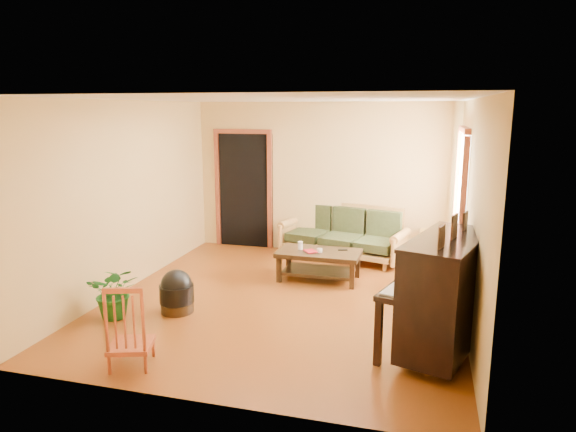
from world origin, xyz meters
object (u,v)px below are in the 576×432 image
(sofa, at_px, (342,233))
(potted_plant, at_px, (115,292))
(red_chair, at_px, (130,324))
(ceramic_crock, at_px, (429,257))
(piano, at_px, (445,297))
(footstool, at_px, (177,296))
(coffee_table, at_px, (319,265))
(armchair, at_px, (432,265))

(sofa, xyz_separation_m, potted_plant, (-2.23, -3.20, -0.12))
(red_chair, relative_size, ceramic_crock, 3.62)
(piano, xyz_separation_m, ceramic_crock, (-0.13, 3.21, -0.50))
(sofa, height_order, potted_plant, sofa)
(sofa, xyz_separation_m, piano, (1.55, -3.13, 0.17))
(footstool, bearing_deg, red_chair, -81.46)
(footstool, bearing_deg, sofa, 60.65)
(piano, distance_m, footstool, 3.19)
(red_chair, bearing_deg, piano, 2.25)
(coffee_table, bearing_deg, sofa, 82.76)
(coffee_table, bearing_deg, armchair, -8.86)
(sofa, bearing_deg, armchair, -30.40)
(sofa, distance_m, potted_plant, 3.90)
(sofa, xyz_separation_m, ceramic_crock, (1.42, 0.08, -0.33))
(sofa, bearing_deg, potted_plant, -110.55)
(piano, bearing_deg, potted_plant, -161.64)
(coffee_table, xyz_separation_m, red_chair, (-1.25, -3.02, 0.21))
(armchair, bearing_deg, coffee_table, 167.43)
(coffee_table, relative_size, ceramic_crock, 5.08)
(sofa, distance_m, coffee_table, 1.21)
(armchair, distance_m, piano, 1.72)
(footstool, distance_m, potted_plant, 0.73)
(sofa, height_order, armchair, sofa)
(armchair, height_order, piano, piano)
(coffee_table, relative_size, piano, 0.86)
(coffee_table, relative_size, armchair, 1.38)
(piano, xyz_separation_m, red_chair, (-2.95, -1.07, -0.19))
(armchair, distance_m, footstool, 3.36)
(sofa, bearing_deg, red_chair, -94.08)
(piano, bearing_deg, red_chair, -142.80)
(piano, bearing_deg, armchair, 111.12)
(footstool, relative_size, red_chair, 0.49)
(sofa, distance_m, armchair, 2.03)
(armchair, xyz_separation_m, piano, (0.11, -1.70, 0.18))
(red_chair, bearing_deg, ceramic_crock, 38.98)
(sofa, height_order, coffee_table, sofa)
(sofa, height_order, red_chair, sofa)
(coffee_table, bearing_deg, potted_plant, -135.86)
(red_chair, bearing_deg, coffee_table, 49.90)
(coffee_table, height_order, potted_plant, potted_plant)
(piano, distance_m, potted_plant, 3.80)
(armchair, relative_size, red_chair, 1.01)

